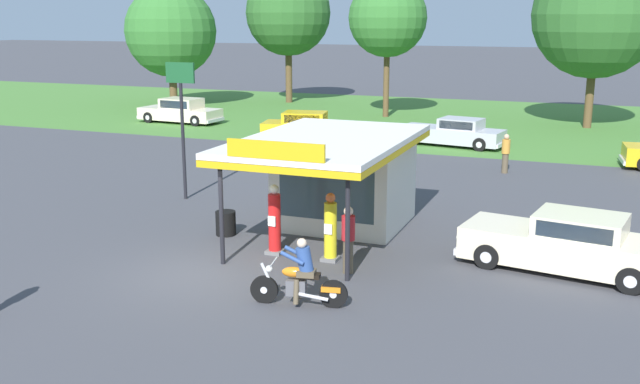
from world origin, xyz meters
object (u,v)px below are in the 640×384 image
at_px(parked_car_second_row_spare, 453,133).
at_px(gas_pump_nearside, 275,222).
at_px(parked_car_back_row_right, 310,128).
at_px(spare_tire_stack, 226,223).
at_px(gas_pump_offside, 330,230).
at_px(bystander_standing_back_lot, 506,153).
at_px(motorcycle_with_rider, 300,278).
at_px(parked_car_back_row_far_right, 180,111).
at_px(roadside_pole_sign, 182,107).
at_px(featured_classic_sedan, 567,244).
at_px(bystander_chatting_near_pumps, 348,238).
at_px(bystander_strolling_foreground, 393,138).

bearing_deg(parked_car_second_row_spare, gas_pump_nearside, -93.70).
distance_m(parked_car_back_row_right, spare_tire_stack, 16.91).
relative_size(gas_pump_offside, bystander_standing_back_lot, 1.13).
height_order(motorcycle_with_rider, parked_car_second_row_spare, motorcycle_with_rider).
height_order(motorcycle_with_rider, parked_car_back_row_far_right, motorcycle_with_rider).
height_order(parked_car_back_row_right, roadside_pole_sign, roadside_pole_sign).
xyz_separation_m(parked_car_back_row_far_right, spare_tire_stack, (13.92, -19.85, -0.33)).
bearing_deg(featured_classic_sedan, bystander_chatting_near_pumps, -157.15).
height_order(motorcycle_with_rider, bystander_standing_back_lot, bystander_standing_back_lot).
distance_m(bystander_chatting_near_pumps, spare_tire_stack, 4.86).
distance_m(bystander_chatting_near_pumps, roadside_pole_sign, 9.78).
distance_m(gas_pump_nearside, roadside_pole_sign, 7.51).
distance_m(bystander_strolling_foreground, bystander_chatting_near_pumps, 16.16).
relative_size(gas_pump_offside, parked_car_back_row_right, 0.34).
bearing_deg(featured_classic_sedan, bystander_standing_back_lot, 104.43).
height_order(gas_pump_offside, parked_car_back_row_far_right, gas_pump_offside).
distance_m(gas_pump_offside, bystander_strolling_foreground, 15.29).
bearing_deg(motorcycle_with_rider, spare_tire_stack, 134.79).
distance_m(motorcycle_with_rider, roadside_pole_sign, 11.08).
distance_m(featured_classic_sedan, parked_car_back_row_right, 21.03).
bearing_deg(motorcycle_with_rider, gas_pump_nearside, 123.46).
distance_m(motorcycle_with_rider, bystander_chatting_near_pumps, 2.42).
bearing_deg(bystander_strolling_foreground, parked_car_back_row_far_right, 158.90).
height_order(parked_car_back_row_far_right, bystander_strolling_foreground, bystander_strolling_foreground).
xyz_separation_m(featured_classic_sedan, roadside_pole_sign, (-13.07, 3.03, 2.58)).
relative_size(featured_classic_sedan, bystander_chatting_near_pumps, 3.14).
distance_m(bystander_standing_back_lot, bystander_chatting_near_pumps, 13.97).
relative_size(gas_pump_nearside, roadside_pole_sign, 0.40).
xyz_separation_m(parked_car_back_row_right, spare_tire_stack, (3.95, -16.44, -0.34)).
bearing_deg(bystander_strolling_foreground, featured_classic_sedan, -58.40).
bearing_deg(spare_tire_stack, parked_car_back_row_far_right, 125.03).
bearing_deg(gas_pump_nearside, motorcycle_with_rider, -56.54).
bearing_deg(featured_classic_sedan, gas_pump_offside, -166.49).
distance_m(gas_pump_offside, roadside_pole_sign, 8.80).
distance_m(parked_car_second_row_spare, spare_tire_stack, 18.05).
bearing_deg(parked_car_back_row_far_right, parked_car_back_row_right, -18.92).
height_order(parked_car_back_row_far_right, spare_tire_stack, parked_car_back_row_far_right).
bearing_deg(roadside_pole_sign, featured_classic_sedan, -13.06).
relative_size(bystander_chatting_near_pumps, spare_tire_stack, 2.41).
xyz_separation_m(gas_pump_nearside, parked_car_back_row_far_right, (-16.01, 20.91, -0.20)).
bearing_deg(gas_pump_offside, parked_car_second_row_spare, 91.25).
distance_m(featured_classic_sedan, bystander_chatting_near_pumps, 5.57).
xyz_separation_m(gas_pump_nearside, parked_car_back_row_right, (-6.04, 17.49, -0.19)).
bearing_deg(bystander_standing_back_lot, gas_pump_nearside, -109.07).
relative_size(parked_car_back_row_right, spare_tire_stack, 7.56).
bearing_deg(parked_car_second_row_spare, motorcycle_with_rider, -87.76).
bearing_deg(parked_car_back_row_right, gas_pump_nearside, -70.94).
xyz_separation_m(gas_pump_nearside, gas_pump_offside, (1.63, -0.00, -0.04)).
bearing_deg(featured_classic_sedan, parked_car_back_row_far_right, 140.34).
bearing_deg(parked_car_back_row_right, parked_car_second_row_spare, 10.19).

